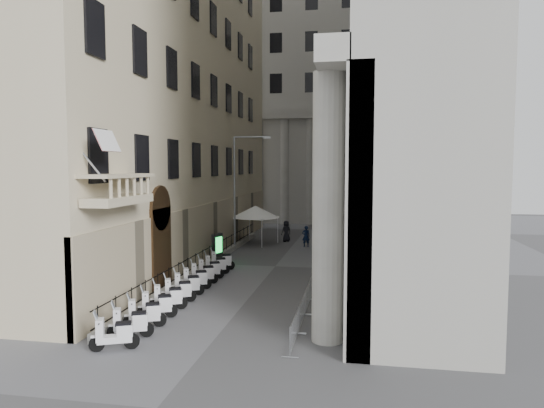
{
  "coord_description": "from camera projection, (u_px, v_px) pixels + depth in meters",
  "views": [
    {
      "loc": [
        5.32,
        -11.97,
        6.56
      ],
      "look_at": [
        0.61,
        14.5,
        4.5
      ],
      "focal_mm": 32.0,
      "sensor_mm": 36.0,
      "label": 1
    }
  ],
  "objects": [
    {
      "name": "barrier_0",
      "position": [
        294.0,
        345.0,
        17.83
      ],
      "size": [
        0.6,
        2.4,
        1.1
      ],
      "primitive_type": null,
      "color": "#9A9DA2",
      "rests_on": "ground"
    },
    {
      "name": "scooter_8",
      "position": [
        203.0,
        284.0,
        27.18
      ],
      "size": [
        1.51,
        1.07,
        1.5
      ],
      "primitive_type": null,
      "rotation": [
        0.0,
        0.0,
        1.98
      ],
      "color": "white",
      "rests_on": "ground"
    },
    {
      "name": "flag",
      "position": [
        112.0,
        336.0,
        18.78
      ],
      "size": [
        1.0,
        1.4,
        8.2
      ],
      "primitive_type": null,
      "color": "#9E0C11",
      "rests_on": "ground"
    },
    {
      "name": "far_building",
      "position": [
        315.0,
        98.0,
        59.15
      ],
      "size": [
        22.0,
        10.0,
        30.0
      ],
      "primitive_type": "cube",
      "color": "#A5A29C",
      "rests_on": "ground"
    },
    {
      "name": "barrier_5",
      "position": [
        320.0,
        273.0,
        30.1
      ],
      "size": [
        0.6,
        2.4,
        1.1
      ],
      "primitive_type": null,
      "color": "#9A9DA2",
      "rests_on": "ground"
    },
    {
      "name": "info_kiosk",
      "position": [
        217.0,
        248.0,
        33.4
      ],
      "size": [
        0.57,
        0.97,
        1.98
      ],
      "rotation": [
        0.0,
        0.0,
        -0.34
      ],
      "color": "black",
      "rests_on": "ground"
    },
    {
      "name": "scooter_5",
      "position": [
        179.0,
        302.0,
        23.49
      ],
      "size": [
        1.51,
        1.07,
        1.5
      ],
      "primitive_type": null,
      "rotation": [
        0.0,
        0.0,
        1.98
      ],
      "color": "white",
      "rests_on": "ground"
    },
    {
      "name": "scooter_1",
      "position": [
        131.0,
        338.0,
        18.59
      ],
      "size": [
        1.51,
        1.07,
        1.5
      ],
      "primitive_type": null,
      "rotation": [
        0.0,
        0.0,
        1.98
      ],
      "color": "white",
      "rests_on": "ground"
    },
    {
      "name": "scooter_11",
      "position": [
        222.0,
        270.0,
        30.86
      ],
      "size": [
        1.51,
        1.07,
        1.5
      ],
      "primitive_type": null,
      "rotation": [
        0.0,
        0.0,
        1.98
      ],
      "color": "white",
      "rests_on": "ground"
    },
    {
      "name": "scooter_4",
      "position": [
        169.0,
        310.0,
        22.27
      ],
      "size": [
        1.51,
        1.07,
        1.5
      ],
      "primitive_type": null,
      "rotation": [
        0.0,
        0.0,
        1.98
      ],
      "color": "white",
      "rests_on": "ground"
    },
    {
      "name": "scooter_2",
      "position": [
        145.0,
        328.0,
        19.81
      ],
      "size": [
        1.51,
        1.07,
        1.5
      ],
      "primitive_type": null,
      "rotation": [
        0.0,
        0.0,
        1.98
      ],
      "color": "white",
      "rests_on": "ground"
    },
    {
      "name": "scooter_0",
      "position": [
        115.0,
        350.0,
        17.36
      ],
      "size": [
        1.51,
        1.07,
        1.5
      ],
      "primitive_type": null,
      "rotation": [
        0.0,
        0.0,
        1.98
      ],
      "color": "white",
      "rests_on": "ground"
    },
    {
      "name": "barrier_2",
      "position": [
        308.0,
        307.0,
        22.74
      ],
      "size": [
        0.6,
        2.4,
        1.1
      ],
      "primitive_type": null,
      "color": "#9A9DA2",
      "rests_on": "ground"
    },
    {
      "name": "barrier_3",
      "position": [
        313.0,
        293.0,
        25.2
      ],
      "size": [
        0.6,
        2.4,
        1.1
      ],
      "primitive_type": null,
      "color": "#9A9DA2",
      "rests_on": "ground"
    },
    {
      "name": "barrier_7",
      "position": [
        326.0,
        258.0,
        35.01
      ],
      "size": [
        0.6,
        2.4,
        1.1
      ],
      "primitive_type": null,
      "color": "#9A9DA2",
      "rests_on": "ground"
    },
    {
      "name": "barrier_1",
      "position": [
        302.0,
        324.0,
        20.29
      ],
      "size": [
        0.6,
        2.4,
        1.1
      ],
      "primitive_type": null,
      "color": "#9A9DA2",
      "rests_on": "ground"
    },
    {
      "name": "pedestrian_c",
      "position": [
        286.0,
        231.0,
        42.62
      ],
      "size": [
        1.07,
        1.01,
        1.84
      ],
      "primitive_type": "imported",
      "rotation": [
        0.0,
        0.0,
        3.81
      ],
      "color": "black",
      "rests_on": "ground"
    },
    {
      "name": "scooter_3",
      "position": [
        158.0,
        318.0,
        21.04
      ],
      "size": [
        1.51,
        1.07,
        1.5
      ],
      "primitive_type": null,
      "rotation": [
        0.0,
        0.0,
        1.98
      ],
      "color": "white",
      "rests_on": "ground"
    },
    {
      "name": "scooter_6",
      "position": [
        188.0,
        296.0,
        24.72
      ],
      "size": [
        1.51,
        1.07,
        1.5
      ],
      "primitive_type": null,
      "rotation": [
        0.0,
        0.0,
        1.98
      ],
      "color": "white",
      "rests_on": "ground"
    },
    {
      "name": "pedestrian_b",
      "position": [
        322.0,
        228.0,
        44.1
      ],
      "size": [
        0.97,
        0.76,
        1.98
      ],
      "primitive_type": "imported",
      "rotation": [
        0.0,
        0.0,
        3.13
      ],
      "color": "black",
      "rests_on": "ground"
    },
    {
      "name": "iron_fence",
      "position": [
        207.0,
        268.0,
        31.6
      ],
      "size": [
        0.3,
        28.0,
        1.4
      ],
      "primitive_type": null,
      "color": "black",
      "rests_on": "ground"
    },
    {
      "name": "ground",
      "position": [
        157.0,
        408.0,
        13.18
      ],
      "size": [
        120.0,
        120.0,
        0.0
      ],
      "primitive_type": "plane",
      "color": "#464648",
      "rests_on": "ground"
    },
    {
      "name": "scooter_9",
      "position": [
        210.0,
        279.0,
        28.4
      ],
      "size": [
        1.51,
        1.07,
        1.5
      ],
      "primitive_type": null,
      "rotation": [
        0.0,
        0.0,
        1.98
      ],
      "color": "white",
      "rests_on": "ground"
    },
    {
      "name": "scooter_7",
      "position": [
        196.0,
        290.0,
        25.95
      ],
      "size": [
        1.51,
        1.07,
        1.5
      ],
      "primitive_type": null,
      "rotation": [
        0.0,
        0.0,
        1.98
      ],
      "color": "white",
      "rests_on": "ground"
    },
    {
      "name": "blue_awning",
      "position": [
        342.0,
        251.0,
        37.98
      ],
      "size": [
        1.6,
        3.0,
        3.0
      ],
      "primitive_type": null,
      "color": "navy",
      "rests_on": "ground"
    },
    {
      "name": "barrier_6",
      "position": [
        323.0,
        265.0,
        32.56
      ],
      "size": [
        0.6,
        2.4,
        1.1
      ],
      "primitive_type": null,
      "color": "#9A9DA2",
      "rests_on": "ground"
    },
    {
      "name": "barrier_4",
      "position": [
        317.0,
        282.0,
        27.65
      ],
      "size": [
        0.6,
        2.4,
        1.1
      ],
      "primitive_type": null,
      "color": "#9A9DA2",
      "rests_on": "ground"
    },
    {
      "name": "security_tent",
      "position": [
        252.0,
        211.0,
        41.68
      ],
      "size": [
        4.04,
        4.04,
        3.28
      ],
      "color": "white",
      "rests_on": "ground"
    },
    {
      "name": "pedestrian_a",
      "position": [
        306.0,
        236.0,
        39.76
      ],
      "size": [
        0.73,
        0.58,
        1.74
      ],
      "primitive_type": "imported",
      "rotation": [
        0.0,
        0.0,
        3.44
      ],
      "color": "#0D1834",
      "rests_on": "ground"
    },
    {
      "name": "left_building",
      "position": [
        179.0,
        21.0,
        34.78
      ],
      "size": [
        5.0,
        36.0,
        34.0
      ],
      "primitive_type": "cube",
      "color": "beige",
      "rests_on": "ground"
    },
    {
      "name": "scooter_10",
      "position": [
        216.0,
        274.0,
        29.63
      ],
      "size": [
        1.51,
        1.07,
        1.5
      ],
      "primitive_type": null,
      "rotation": [
        0.0,
        0.0,
        1.98
      ],
      "color": "white",
      "rests_on": "ground"
    },
    {
      "name": "street_lamp",
      "position": [
        239.0,
        182.0,
        37.81
      ],
      "size": [
        2.91,
        0.47,
        8.93
      ],
      "rotation": [
        0.0,
        0.0,
        0.1
      ],
      "color": "gray",
      "rests_on": "ground"
    }
  ]
}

